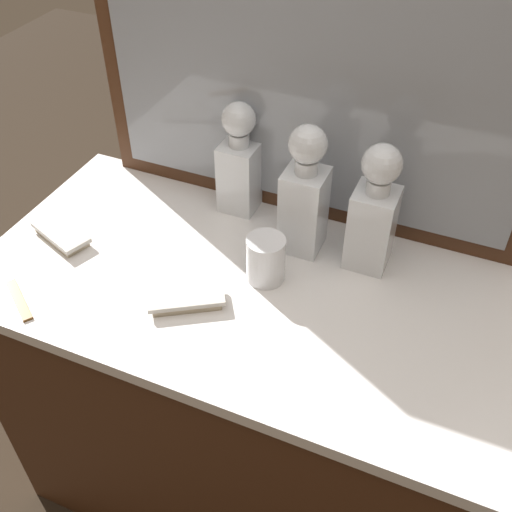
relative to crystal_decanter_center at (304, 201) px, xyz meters
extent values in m
plane|color=#2D2319|center=(-0.04, -0.16, -0.93)|extent=(6.00, 6.00, 0.00)
cube|color=#472816|center=(-0.04, -0.16, -0.54)|extent=(1.14, 0.57, 0.78)
cube|color=white|center=(-0.04, -0.16, -0.13)|extent=(1.18, 0.59, 0.03)
cube|color=#472816|center=(-0.04, 0.12, 0.27)|extent=(0.99, 0.03, 0.77)
cube|color=gray|center=(-0.04, 0.11, 0.27)|extent=(0.91, 0.01, 0.69)
cube|color=white|center=(0.00, 0.00, -0.02)|extent=(0.09, 0.09, 0.19)
cube|color=brown|center=(0.00, 0.00, -0.05)|extent=(0.07, 0.07, 0.14)
cylinder|color=white|center=(0.00, 0.00, 0.09)|extent=(0.05, 0.05, 0.03)
sphere|color=white|center=(0.00, 0.00, 0.14)|extent=(0.08, 0.08, 0.08)
cube|color=white|center=(0.15, 0.01, -0.03)|extent=(0.09, 0.09, 0.18)
cube|color=brown|center=(0.15, 0.01, -0.07)|extent=(0.07, 0.07, 0.10)
cylinder|color=white|center=(0.15, 0.01, 0.08)|extent=(0.05, 0.05, 0.03)
sphere|color=white|center=(0.15, 0.01, 0.13)|extent=(0.08, 0.08, 0.08)
cube|color=white|center=(-0.18, 0.08, -0.04)|extent=(0.08, 0.08, 0.17)
cube|color=brown|center=(-0.18, 0.08, -0.05)|extent=(0.07, 0.07, 0.13)
cylinder|color=white|center=(-0.18, 0.08, 0.06)|extent=(0.05, 0.05, 0.03)
sphere|color=white|center=(-0.18, 0.08, 0.11)|extent=(0.08, 0.08, 0.08)
cylinder|color=white|center=(-0.03, -0.13, -0.07)|extent=(0.08, 0.08, 0.10)
cylinder|color=silver|center=(-0.03, -0.13, -0.11)|extent=(0.08, 0.08, 0.01)
cube|color=#B7A88C|center=(-0.50, -0.19, -0.11)|extent=(0.14, 0.10, 0.01)
cube|color=beige|center=(-0.50, -0.19, -0.10)|extent=(0.16, 0.11, 0.01)
cube|color=#B7A88C|center=(-0.15, -0.26, -0.11)|extent=(0.14, 0.12, 0.01)
cube|color=beige|center=(-0.15, -0.26, -0.10)|extent=(0.16, 0.13, 0.01)
cube|color=brown|center=(-0.46, -0.39, -0.12)|extent=(0.11, 0.09, 0.01)
camera|label=1|loc=(0.31, -0.97, 0.75)|focal=42.22mm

